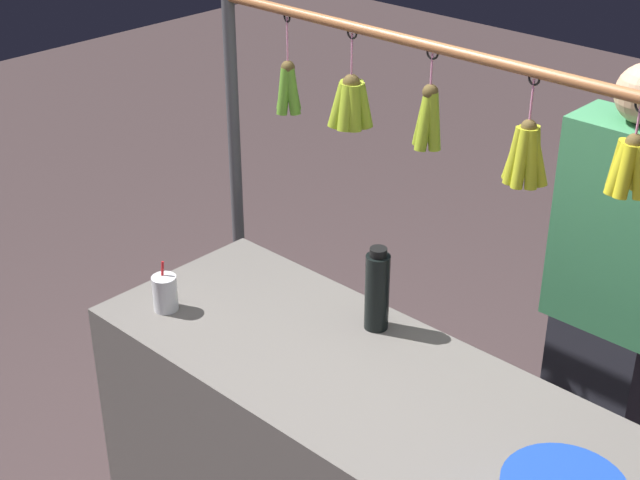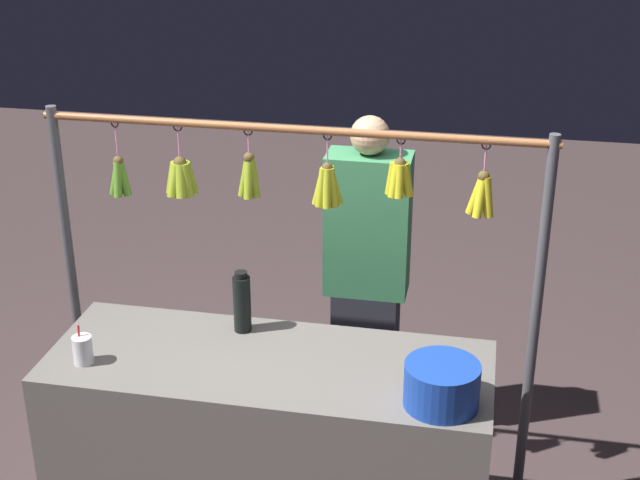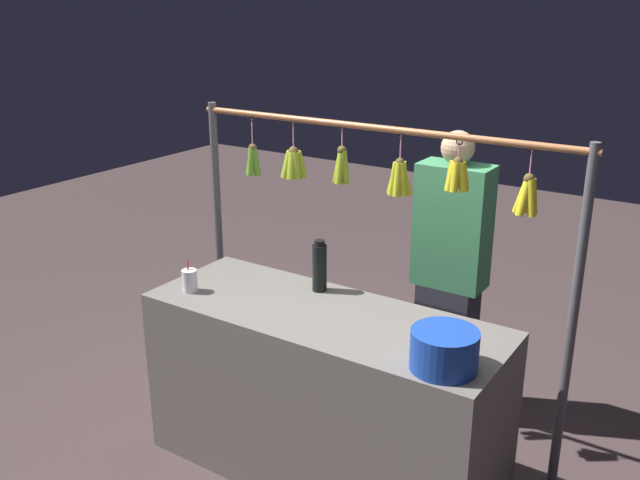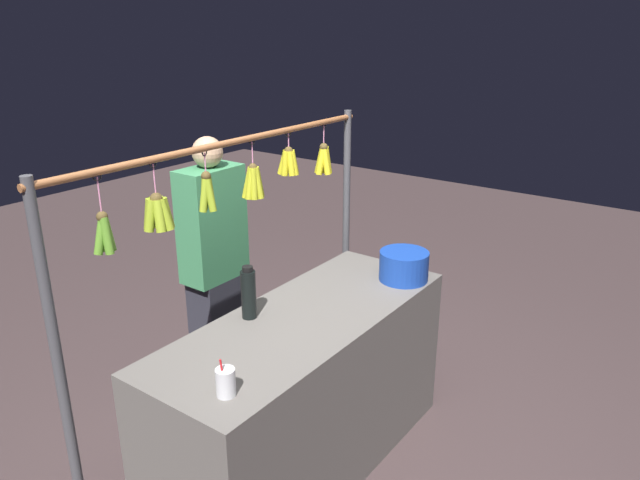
{
  "view_description": "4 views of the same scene",
  "coord_description": "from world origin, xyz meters",
  "px_view_note": "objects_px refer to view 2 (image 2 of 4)",
  "views": [
    {
      "loc": [
        -1.33,
        1.61,
        2.4
      ],
      "look_at": [
        0.19,
        0.0,
        1.23
      ],
      "focal_mm": 52.95,
      "sensor_mm": 36.0,
      "label": 1
    },
    {
      "loc": [
        -0.78,
        2.92,
        2.71
      ],
      "look_at": [
        -0.2,
        0.0,
        1.4
      ],
      "focal_mm": 50.87,
      "sensor_mm": 36.0,
      "label": 2
    },
    {
      "loc": [
        -1.61,
        2.47,
        2.25
      ],
      "look_at": [
        0.02,
        0.0,
        1.22
      ],
      "focal_mm": 39.27,
      "sensor_mm": 36.0,
      "label": 3
    },
    {
      "loc": [
        2.06,
        1.59,
        2.21
      ],
      "look_at": [
        -0.13,
        0.0,
        1.23
      ],
      "focal_mm": 33.82,
      "sensor_mm": 36.0,
      "label": 4
    }
  ],
  "objects_px": {
    "water_bottle": "(242,303)",
    "drink_cup": "(83,350)",
    "blue_bucket": "(442,385)",
    "vendor_person": "(367,284)"
  },
  "relations": [
    {
      "from": "drink_cup",
      "to": "blue_bucket",
      "type": "bearing_deg",
      "value": 179.25
    },
    {
      "from": "blue_bucket",
      "to": "water_bottle",
      "type": "bearing_deg",
      "value": -24.56
    },
    {
      "from": "water_bottle",
      "to": "blue_bucket",
      "type": "height_order",
      "value": "water_bottle"
    },
    {
      "from": "blue_bucket",
      "to": "drink_cup",
      "type": "distance_m",
      "value": 1.37
    },
    {
      "from": "drink_cup",
      "to": "water_bottle",
      "type": "bearing_deg",
      "value": -145.59
    },
    {
      "from": "water_bottle",
      "to": "drink_cup",
      "type": "bearing_deg",
      "value": 34.41
    },
    {
      "from": "water_bottle",
      "to": "drink_cup",
      "type": "relative_size",
      "value": 1.68
    },
    {
      "from": "water_bottle",
      "to": "drink_cup",
      "type": "xyz_separation_m",
      "value": [
        0.53,
        0.36,
        -0.07
      ]
    },
    {
      "from": "blue_bucket",
      "to": "vendor_person",
      "type": "distance_m",
      "value": 1.13
    },
    {
      "from": "water_bottle",
      "to": "drink_cup",
      "type": "distance_m",
      "value": 0.65
    }
  ]
}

